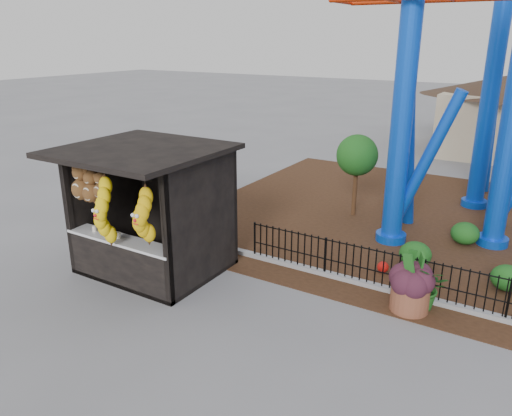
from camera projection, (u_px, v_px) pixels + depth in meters
The scene contains 7 objects.
ground at pixel (227, 323), 10.13m from camera, with size 120.00×120.00×0.00m, color slate.
mulch_bed at pixel (495, 235), 14.60m from camera, with size 18.00×12.00×0.02m, color #331E11.
curb at pixel (463, 309), 10.55m from camera, with size 18.00×0.18×0.12m, color gray.
prize_booth at pixel (144, 214), 11.85m from camera, with size 3.50×3.40×3.12m.
terracotta_planter at pixel (410, 297), 10.53m from camera, with size 0.81×0.81×0.61m, color brown.
planter_foliage at pixel (413, 270), 10.32m from camera, with size 0.70×0.70×0.64m, color #341421.
potted_plant at pixel (425, 286), 10.54m from camera, with size 0.93×0.81×1.03m, color #1C4E17.
Camera 1 is at (5.11, -7.21, 5.52)m, focal length 35.00 mm.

